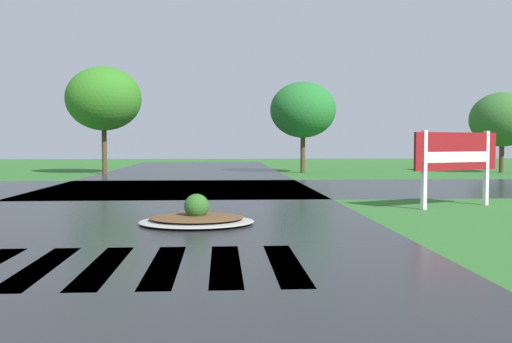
{
  "coord_description": "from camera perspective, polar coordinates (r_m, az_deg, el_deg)",
  "views": [
    {
      "loc": [
        1.74,
        -2.61,
        1.83
      ],
      "look_at": [
        2.42,
        8.59,
        1.26
      ],
      "focal_mm": 40.32,
      "sensor_mm": 36.0,
      "label": 1
    }
  ],
  "objects": [
    {
      "name": "background_treeline",
      "position": [
        33.9,
        -4.05,
        6.16
      ],
      "size": [
        39.1,
        5.66,
        6.12
      ],
      "color": "#4C3823",
      "rests_on": "ground"
    },
    {
      "name": "median_island",
      "position": [
        12.91,
        -5.91,
        -4.62
      ],
      "size": [
        2.57,
        2.23,
        0.68
      ],
      "color": "#9E9B93",
      "rests_on": "ground"
    },
    {
      "name": "crosswalk_stripes",
      "position": [
        8.86,
        -14.91,
        -9.06
      ],
      "size": [
        5.85,
        3.01,
        0.01
      ],
      "color": "white",
      "rests_on": "ground"
    },
    {
      "name": "asphalt_cross_road",
      "position": [
        22.93,
        -7.83,
        -1.66
      ],
      "size": [
        90.0,
        9.5,
        0.01
      ],
      "primitive_type": "cube",
      "color": "#232628",
      "rests_on": "ground"
    },
    {
      "name": "estate_billboard",
      "position": [
        17.03,
        19.26,
        1.55
      ],
      "size": [
        2.85,
        1.35,
        2.15
      ],
      "rotation": [
        0.0,
        0.0,
        3.57
      ],
      "color": "white",
      "rests_on": "ground"
    },
    {
      "name": "asphalt_roadway",
      "position": [
        12.86,
        -11.27,
        -5.29
      ],
      "size": [
        10.55,
        80.0,
        0.01
      ],
      "primitive_type": "cube",
      "color": "#232628",
      "rests_on": "ground"
    }
  ]
}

